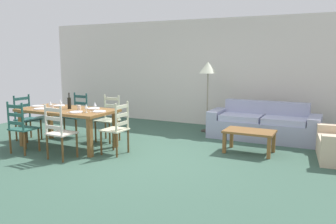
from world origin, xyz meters
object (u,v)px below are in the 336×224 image
object	(u,v)px
dining_table	(67,113)
dining_chair_head_west	(26,118)
dining_chair_far_left	(77,115)
standing_lamp	(208,72)
dining_chair_far_right	(109,118)
coffee_cup_secondary	(52,106)
dining_chair_near_right	(59,132)
dining_chair_near_left	(21,128)
wine_glass_near_right	(86,106)
coffee_table	(249,134)
coffee_cup_primary	(79,108)
dining_chair_head_east	(117,128)
wine_glass_near_left	(50,103)
wine_glass_far_right	(95,104)
couch	(263,126)
wine_glass_far_left	(60,102)
wine_bottle	(69,103)

from	to	relation	value
dining_table	dining_chair_head_west	distance (m)	1.19
dining_chair_far_left	standing_lamp	xyz separation A→B (m)	(2.40, 1.77, 0.93)
dining_table	dining_chair_far_right	world-z (taller)	dining_chair_far_right
dining_chair_far_left	dining_chair_far_right	size ratio (longest dim) A/B	1.00
dining_table	dining_chair_head_west	xyz separation A→B (m)	(-1.17, 0.03, -0.19)
coffee_cup_secondary	dining_chair_near_right	bearing A→B (deg)	-38.86
coffee_cup_secondary	dining_chair_near_left	bearing A→B (deg)	-101.08
wine_glass_near_right	coffee_table	size ratio (longest dim) A/B	0.18
coffee_cup_primary	dining_chair_far_left	bearing A→B (deg)	133.54
dining_chair_head_west	coffee_cup_primary	world-z (taller)	dining_chair_head_west
dining_chair_head_east	wine_glass_near_left	world-z (taller)	dining_chair_head_east
coffee_cup_secondary	standing_lamp	size ratio (longest dim) A/B	0.05
dining_chair_head_west	standing_lamp	world-z (taller)	standing_lamp
wine_glass_far_right	wine_glass_near_right	bearing A→B (deg)	-85.02
dining_chair_far_right	coffee_table	world-z (taller)	dining_chair_far_right
dining_chair_far_right	dining_chair_near_right	bearing A→B (deg)	-88.59
wine_glass_near_left	coffee_cup_primary	bearing A→B (deg)	14.19
couch	wine_glass_far_right	bearing A→B (deg)	-140.54
wine_glass_far_right	standing_lamp	size ratio (longest dim) A/B	0.10
dining_chair_near_left	wine_glass_far_left	world-z (taller)	dining_chair_near_left
dining_table	dining_chair_far_left	world-z (taller)	dining_chair_far_left
wine_glass_far_left	dining_chair_near_right	bearing A→B (deg)	-48.03
dining_table	standing_lamp	world-z (taller)	standing_lamp
wine_glass_near_left	wine_bottle	bearing A→B (deg)	30.15
wine_glass_near_right	wine_glass_far_left	world-z (taller)	same
dining_chair_head_west	standing_lamp	distance (m)	4.13
wine_glass_near_left	coffee_table	bearing A→B (deg)	19.82
dining_chair_far_right	coffee_cup_primary	bearing A→B (deg)	-100.33
dining_table	coffee_cup_primary	size ratio (longest dim) A/B	21.11
dining_chair_near_right	wine_bottle	xyz separation A→B (m)	(-0.44, 0.76, 0.39)
wine_glass_near_left	wine_glass_far_right	xyz separation A→B (m)	(0.88, 0.27, 0.00)
wine_glass_far_right	dining_table	bearing A→B (deg)	-167.39
wine_glass_near_right	coffee_table	xyz separation A→B (m)	(2.69, 1.31, -0.51)
dining_chair_head_east	dining_chair_far_right	bearing A→B (deg)	133.99
coffee_cup_secondary	dining_chair_far_right	bearing A→B (deg)	49.20
wine_glass_far_left	couch	bearing A→B (deg)	31.51
standing_lamp	coffee_cup_secondary	bearing A→B (deg)	-130.45
dining_chair_near_left	wine_bottle	world-z (taller)	wine_bottle
dining_table	coffee_table	size ratio (longest dim) A/B	2.11
dining_chair_near_left	wine_glass_near_right	world-z (taller)	dining_chair_near_left
dining_chair_far_right	wine_bottle	world-z (taller)	wine_bottle
dining_chair_near_right	wine_glass_near_left	distance (m)	1.03
wine_bottle	dining_chair_near_left	bearing A→B (deg)	-120.02
dining_chair_near_left	dining_chair_near_right	world-z (taller)	same
dining_chair_far_left	standing_lamp	size ratio (longest dim) A/B	0.59
dining_table	couch	distance (m)	4.08
wine_glass_near_right	wine_glass_far_left	bearing A→B (deg)	161.54
dining_chair_near_left	wine_glass_far_right	world-z (taller)	dining_chair_near_left
coffee_cup_primary	standing_lamp	bearing A→B (deg)	56.87
dining_chair_head_west	wine_glass_far_left	world-z (taller)	dining_chair_head_west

